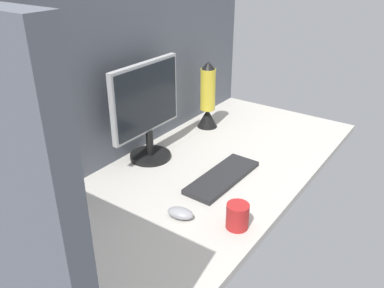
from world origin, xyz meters
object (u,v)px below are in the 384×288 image
(keyboard, at_px, (222,177))
(lava_lamp, at_px, (208,100))
(monitor, at_px, (147,108))
(mug_steel, at_px, (22,266))
(mouse, at_px, (180,213))
(mug_red_plastic, at_px, (237,216))

(keyboard, height_order, lava_lamp, lava_lamp)
(monitor, bearing_deg, mug_steel, -165.28)
(mouse, height_order, lava_lamp, lava_lamp)
(monitor, relative_size, mug_red_plastic, 4.83)
(keyboard, height_order, mug_steel, mug_steel)
(mug_red_plastic, bearing_deg, monitor, 69.68)
(keyboard, relative_size, mouse, 3.85)
(keyboard, relative_size, mug_steel, 3.18)
(lava_lamp, bearing_deg, mug_steel, -171.58)
(monitor, relative_size, lava_lamp, 1.24)
(monitor, bearing_deg, keyboard, -86.04)
(mouse, distance_m, mug_steel, 0.52)
(mouse, bearing_deg, mug_red_plastic, -81.20)
(mug_red_plastic, bearing_deg, mouse, 109.45)
(mug_red_plastic, height_order, mug_steel, mug_steel)
(monitor, xyz_separation_m, mug_steel, (-0.76, -0.20, -0.18))
(mouse, bearing_deg, lava_lamp, 15.81)
(monitor, bearing_deg, mug_red_plastic, -110.32)
(mug_red_plastic, relative_size, lava_lamp, 0.26)
(monitor, distance_m, mug_red_plastic, 0.63)
(monitor, height_order, mouse, monitor)
(mouse, xyz_separation_m, mug_steel, (-0.49, 0.18, 0.04))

